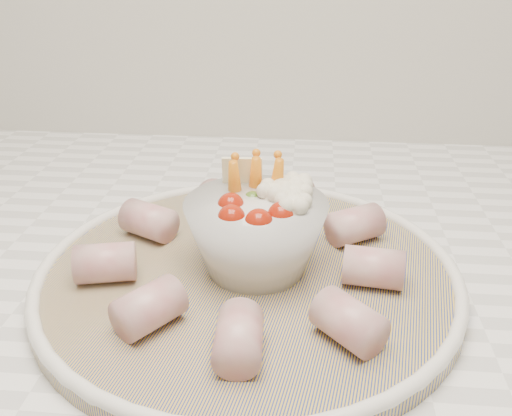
# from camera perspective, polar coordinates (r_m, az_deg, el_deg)

# --- Properties ---
(serving_platter) EXTENTS (0.44, 0.44, 0.02)m
(serving_platter) POSITION_cam_1_polar(r_m,az_deg,el_deg) (0.53, -0.81, -6.55)
(serving_platter) COLOR navy
(serving_platter) RESTS_ON kitchen_counter
(veggie_bowl) EXTENTS (0.13, 0.13, 0.10)m
(veggie_bowl) POSITION_cam_1_polar(r_m,az_deg,el_deg) (0.51, 0.17, -2.33)
(veggie_bowl) COLOR silver
(veggie_bowl) RESTS_ON serving_platter
(cured_meat_rolls) EXTENTS (0.29, 0.30, 0.03)m
(cured_meat_rolls) POSITION_cam_1_polar(r_m,az_deg,el_deg) (0.52, -0.82, -4.53)
(cured_meat_rolls) COLOR #B45258
(cured_meat_rolls) RESTS_ON serving_platter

